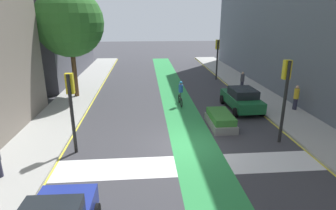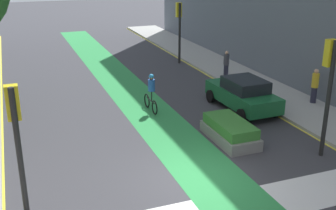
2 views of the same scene
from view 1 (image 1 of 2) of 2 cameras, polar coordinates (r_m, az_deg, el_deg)
ground_plane at (r=14.42m, az=3.14°, el=-8.32°), size 120.00×120.00×0.00m
bike_lane_paint at (r=14.50m, az=5.47°, el=-8.19°), size 2.40×60.00×0.01m
crosswalk_band at (r=12.68m, az=4.41°, el=-12.31°), size 12.00×1.80×0.01m
sidewalk_left at (r=15.33m, az=-26.17°, el=-8.30°), size 3.00×60.00×0.15m
curb_stripe_left at (r=14.88m, az=-20.69°, el=-8.66°), size 0.16×60.00×0.01m
sidewalk_right at (r=17.07m, az=29.11°, el=-6.11°), size 3.00×60.00×0.15m
curb_stripe_right at (r=16.32m, az=24.66°, el=-6.77°), size 0.16×60.00×0.01m
traffic_signal_near_right at (r=15.06m, az=23.09°, el=3.63°), size 0.35×0.52×4.31m
traffic_signal_near_left at (r=13.59m, az=-19.40°, el=1.37°), size 0.35×0.52×3.88m
traffic_signal_far_right at (r=28.98m, az=10.14°, el=10.75°), size 0.35×0.52×4.05m
car_green_right_far at (r=20.10m, az=14.97°, el=1.26°), size 2.12×4.25×1.57m
cyclist_in_lane at (r=20.32m, az=2.61°, el=2.55°), size 0.32×1.73×1.86m
pedestrian_sidewalk_right_a at (r=25.19m, az=15.08°, el=4.91°), size 0.34×0.34×1.56m
pedestrian_sidewalk_right_b at (r=20.92m, az=24.93°, el=1.45°), size 0.34×0.34×1.71m
street_tree_near at (r=22.86m, az=-19.71°, el=15.72°), size 5.16×5.16×8.31m
median_planter at (r=16.89m, az=10.80°, el=-3.07°), size 1.35×2.78×0.85m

